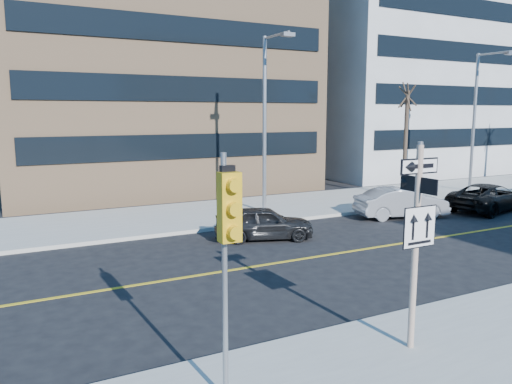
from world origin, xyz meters
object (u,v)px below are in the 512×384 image
parked_car_b (401,203)px  street_tree_west (408,99)px  traffic_signal (228,228)px  parked_car_a (264,223)px  parked_car_c (489,197)px  streetlight_b (478,113)px  sign_pole (416,235)px  streetlight_a (267,113)px

parked_car_b → street_tree_west: bearing=-30.2°
traffic_signal → parked_car_a: traffic_signal is taller
parked_car_c → street_tree_west: (-1.22, 4.55, 4.85)m
traffic_signal → streetlight_b: streetlight_b is taller
parked_car_c → street_tree_west: bearing=4.2°
parked_car_a → streetlight_b: size_ratio=0.47×
streetlight_b → street_tree_west: bearing=173.8°
parked_car_b → traffic_signal: bearing=142.1°
traffic_signal → streetlight_b: bearing=31.4°
sign_pole → parked_car_b: size_ratio=0.97×
traffic_signal → parked_car_a: (5.77, 9.56, -2.39)m
parked_car_a → parked_car_b: (7.48, 0.61, 0.06)m
parked_car_b → parked_car_c: 5.03m
traffic_signal → parked_car_b: (13.24, 10.17, -2.34)m
parked_car_a → parked_car_b: bearing=-65.6°
sign_pole → streetlight_a: streetlight_a is taller
sign_pole → traffic_signal: sign_pole is taller
parked_car_a → street_tree_west: 13.02m
sign_pole → parked_car_b: bearing=47.3°
parked_car_b → parked_car_c: size_ratio=0.87×
traffic_signal → streetlight_b: 25.83m
sign_pole → streetlight_b: size_ratio=0.51×
streetlight_b → traffic_signal: bearing=-148.6°
parked_car_b → street_tree_west: 7.20m
traffic_signal → streetlight_a: streetlight_a is taller
traffic_signal → streetlight_a: 15.72m
streetlight_b → parked_car_a: bearing=-166.6°
sign_pole → parked_car_c: 17.06m
traffic_signal → streetlight_a: (8.00, 13.42, 1.73)m
parked_car_a → streetlight_a: 6.07m
parked_car_a → sign_pole: bearing=-171.0°
sign_pole → parked_car_a: (1.77, 9.41, -1.80)m
parked_car_c → parked_car_b: bearing=70.6°
parked_car_b → streetlight_b: 10.18m
traffic_signal → parked_car_a: 11.42m
sign_pole → traffic_signal: bearing=-177.9°
traffic_signal → parked_car_b: size_ratio=0.95×
parked_car_a → parked_car_c: bearing=-71.0°
parked_car_c → streetlight_a: streetlight_a is taller
parked_car_a → streetlight_b: (16.23, 3.86, 4.12)m
parked_car_b → parked_car_c: parked_car_b is taller
streetlight_b → street_tree_west: (-5.00, 0.54, 0.77)m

